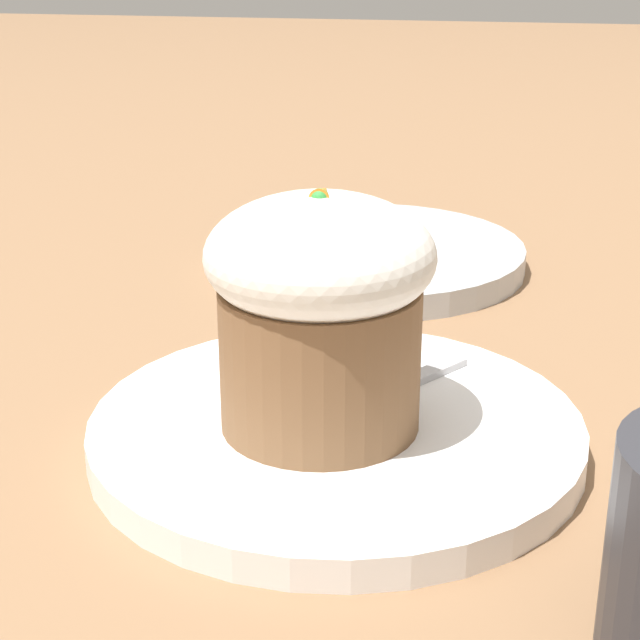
{
  "coord_description": "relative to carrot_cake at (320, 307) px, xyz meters",
  "views": [
    {
      "loc": [
        -0.46,
        -0.07,
        0.25
      ],
      "look_at": [
        -0.01,
        0.01,
        0.07
      ],
      "focal_mm": 60.0,
      "sensor_mm": 36.0,
      "label": 1
    }
  ],
  "objects": [
    {
      "name": "ground_plane",
      "position": [
        0.01,
        -0.01,
        -0.08
      ],
      "size": [
        4.0,
        4.0,
        0.0
      ],
      "primitive_type": "plane",
      "color": "#846042"
    },
    {
      "name": "dessert_plate",
      "position": [
        0.01,
        -0.01,
        -0.07
      ],
      "size": [
        0.24,
        0.24,
        0.02
      ],
      "color": "white",
      "rests_on": "ground_plane"
    },
    {
      "name": "carrot_cake",
      "position": [
        0.0,
        0.0,
        0.0
      ],
      "size": [
        0.11,
        0.11,
        0.12
      ],
      "color": "brown",
      "rests_on": "dessert_plate"
    },
    {
      "name": "spoon",
      "position": [
        0.02,
        -0.01,
        -0.06
      ],
      "size": [
        0.11,
        0.09,
        0.01
      ],
      "color": "#B7B7BC",
      "rests_on": "dessert_plate"
    },
    {
      "name": "side_plate",
      "position": [
        0.29,
        0.01,
        -0.07
      ],
      "size": [
        0.22,
        0.22,
        0.02
      ],
      "color": "#B2B7BC",
      "rests_on": "ground_plane"
    }
  ]
}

